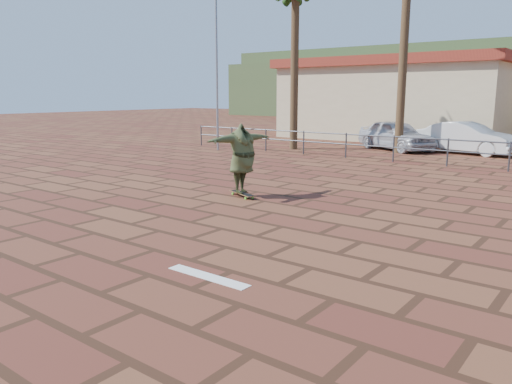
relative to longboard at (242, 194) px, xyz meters
The scene contains 10 objects.
ground 4.22m from the longboard, 54.75° to the right, with size 120.00×120.00×0.00m, color brown.
paint_stripe 5.60m from the longboard, 55.99° to the right, with size 1.40×0.22×0.01m, color white.
guardrail 8.92m from the longboard, 74.11° to the left, with size 24.06×0.06×1.00m.
flagpole 11.54m from the longboard, 134.56° to the left, with size 1.30×0.10×8.00m.
building_west 19.02m from the longboard, 100.88° to the left, with size 12.60×7.60×4.50m.
hill_back 56.22m from the longboard, 110.42° to the left, with size 35.00×14.00×8.00m, color #384C28.
longboard is the anchor object (origin of this frame).
skateboarder 0.88m from the longboard, 90.00° to the left, with size 2.13×0.58×1.73m, color #404827.
car_silver 12.62m from the longboard, 95.05° to the left, with size 1.62×4.01×1.37m, color #B6B8BE.
car_white 13.20m from the longboard, 81.86° to the left, with size 1.44×4.12×1.36m, color silver.
Camera 1 is at (5.30, -6.09, 2.54)m, focal length 35.00 mm.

